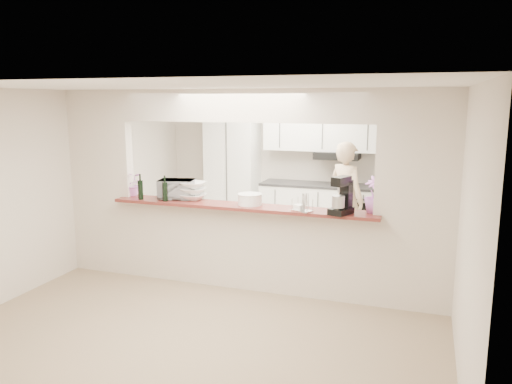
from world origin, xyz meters
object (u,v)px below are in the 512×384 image
at_px(person, 346,200).
at_px(toaster_oven, 177,189).
at_px(stand_mixer, 342,197).
at_px(refrigerator, 419,195).

bearing_deg(person, toaster_oven, 76.32).
relative_size(toaster_oven, person, 0.26).
distance_m(toaster_oven, stand_mixer, 2.20).
distance_m(refrigerator, person, 1.35).
relative_size(refrigerator, toaster_oven, 3.74).
bearing_deg(stand_mixer, refrigerator, 74.09).
bearing_deg(person, refrigerator, -105.31).
bearing_deg(stand_mixer, toaster_oven, 175.14).
xyz_separation_m(refrigerator, toaster_oven, (-2.99, -2.60, 0.37)).
distance_m(stand_mixer, person, 1.98).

